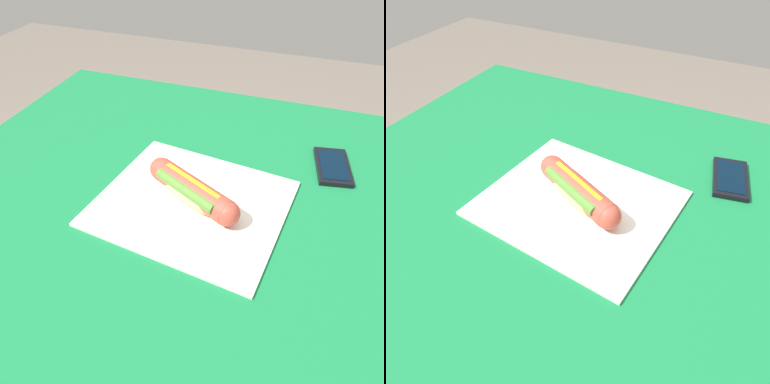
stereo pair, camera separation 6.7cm
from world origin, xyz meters
The scene contains 4 objects.
dining_table centered at (0.00, 0.00, 0.65)m, with size 1.20×1.00×0.78m.
paper_wrapper centered at (0.06, -0.02, 0.78)m, with size 0.34×0.29×0.01m, color silver.
hot_dog centered at (0.06, -0.02, 0.81)m, with size 0.20×0.12×0.05m.
cell_phone centered at (-0.18, -0.23, 0.78)m, with size 0.09×0.13×0.01m.
Camera 2 is at (-0.17, 0.42, 1.25)m, focal length 34.24 mm.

